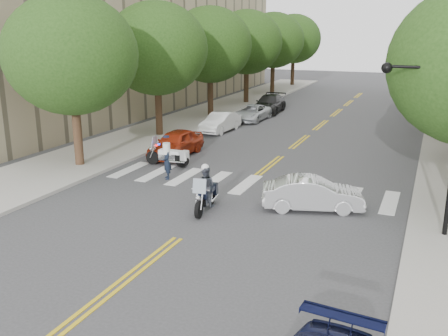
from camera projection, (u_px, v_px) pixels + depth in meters
The scene contains 18 objects.
ground at pixel (178, 238), 16.68m from camera, with size 140.00×140.00×0.00m, color #38383A.
sidewalk_left at pixel (203, 115), 39.73m from camera, with size 5.00×60.00×0.15m, color #9E9991.
tree_l_0 at pixel (71, 55), 23.80m from camera, with size 6.40×6.40×8.45m.
tree_l_1 at pixel (157, 49), 30.89m from camera, with size 6.40×6.40×8.45m.
tree_l_2 at pixel (210, 45), 37.98m from camera, with size 6.40×6.40×8.45m.
tree_l_3 at pixel (247, 42), 45.07m from camera, with size 6.40×6.40×8.45m.
tree_l_4 at pixel (273, 40), 52.16m from camera, with size 6.40×6.40×8.45m.
tree_l_5 at pixel (294, 39), 59.25m from camera, with size 6.40×6.40×8.45m.
traffic_signal_pole at pixel (441, 128), 15.87m from camera, with size 2.82×0.42×6.00m.
motorcycle_police at pixel (206, 189), 19.09m from camera, with size 0.84×2.28×1.86m.
motorcycle_parked at pixel (171, 156), 25.29m from camera, with size 2.36×0.58×1.52m.
officer_standing at pixel (167, 162), 23.09m from camera, with size 0.60×0.39×1.65m, color black.
convertible at pixel (313, 194), 19.18m from camera, with size 1.35×3.87×1.28m, color silver.
parked_car_a at pixel (176, 143), 27.28m from camera, with size 1.69×4.19×1.43m, color #A22A11.
parked_car_b at pixel (220, 122), 33.66m from camera, with size 1.38×3.95×1.30m, color white.
parked_car_c at pixel (252, 113), 37.77m from camera, with size 1.96×4.25×1.18m, color silver.
parked_car_d at pixel (269, 104), 41.39m from camera, with size 2.03×5.00×1.45m, color black.
parked_car_e at pixel (270, 99), 45.03m from camera, with size 1.38×3.44×1.17m, color #A2A3A7.
Camera 1 is at (7.44, -13.59, 6.78)m, focal length 40.00 mm.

